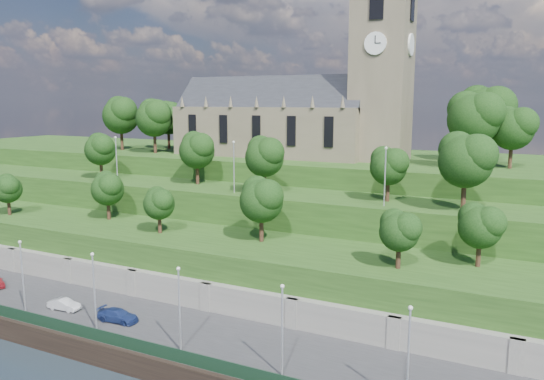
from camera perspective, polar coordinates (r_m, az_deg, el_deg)
The scene contains 16 objects.
ground at distance 54.09m, azimuth -18.57°, elevation -17.33°, with size 320.00×320.00×0.00m, color #1B252C.
promenade at distance 57.61m, azimuth -14.31°, elevation -14.29°, with size 160.00×12.00×2.00m, color #2D2D30.
quay_wall at distance 53.58m, azimuth -18.68°, elevation -16.29°, with size 160.00×0.50×2.20m, color black.
fence at distance 53.37m, azimuth -18.26°, elevation -14.60°, with size 160.00×0.10×1.20m, color #15311F.
retaining_wall at distance 61.33m, azimuth -10.70°, elevation -11.14°, with size 160.00×2.10×5.00m.
embankment_lower at distance 65.46m, azimuth -7.55°, elevation -8.31°, with size 160.00×12.00×8.00m, color #214216.
embankment_upper at distance 73.93m, azimuth -2.85°, elevation -4.53°, with size 160.00×10.00×12.00m, color #214216.
hilltop at distance 92.12m, azimuth 3.48°, elevation -0.75°, with size 160.00×32.00×15.00m, color #214216.
church at distance 86.63m, azimuth 3.03°, elevation 8.59°, with size 38.60×12.35×27.60m.
trees_lower at distance 62.39m, azimuth -5.71°, elevation -1.19°, with size 66.55×8.17×7.52m.
trees_upper at distance 68.34m, azimuth 1.28°, elevation 3.92°, with size 59.44×8.50×8.75m.
trees_hilltop at distance 84.48m, azimuth 4.35°, elevation 8.06°, with size 72.29×16.94×11.31m.
lamp_posts_promenade at distance 54.53m, azimuth -18.60°, elevation -9.70°, with size 60.36×0.36×7.77m.
lamp_posts_upper at distance 69.55m, azimuth -4.12°, elevation 2.96°, with size 40.36×0.36×6.88m.
car_middle at distance 61.83m, azimuth -21.45°, elevation -11.39°, with size 1.26×3.62×1.19m, color #9FA0A4.
car_right at distance 57.12m, azimuth -16.26°, elevation -12.82°, with size 1.78×4.37×1.27m, color navy.
Camera 1 is at (34.84, -33.66, 24.07)m, focal length 35.00 mm.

